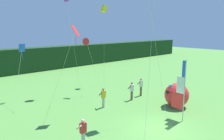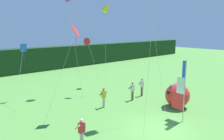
% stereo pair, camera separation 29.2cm
% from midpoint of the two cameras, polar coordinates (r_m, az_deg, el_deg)
% --- Properties ---
extents(ground_plane, '(120.00, 120.00, 0.00)m').
position_cam_midpoint_polar(ground_plane, '(15.40, 12.31, -14.90)').
color(ground_plane, '#518E3D').
extents(distant_treeline, '(80.00, 2.40, 3.67)m').
position_cam_midpoint_polar(distant_treeline, '(35.57, -22.62, 2.21)').
color(distant_treeline, '#193819').
rests_on(distant_treeline, ground).
extents(banner_flag, '(0.06, 1.03, 4.51)m').
position_cam_midpoint_polar(banner_flag, '(16.50, 17.92, -5.40)').
color(banner_flag, '#B7B7BC').
rests_on(banner_flag, ground).
extents(person_near_banner, '(0.55, 0.48, 1.79)m').
position_cam_midpoint_polar(person_near_banner, '(21.95, 8.17, -4.26)').
color(person_near_banner, brown).
rests_on(person_near_banner, ground).
extents(person_mid_field, '(0.55, 0.48, 1.65)m').
position_cam_midpoint_polar(person_mid_field, '(12.91, -7.25, -15.64)').
color(person_mid_field, '#B7B2A3').
rests_on(person_mid_field, ground).
extents(person_far_left, '(0.55, 0.48, 1.70)m').
position_cam_midpoint_polar(person_far_left, '(20.57, 5.75, -5.37)').
color(person_far_left, brown).
rests_on(person_far_left, ground).
extents(person_far_right, '(0.55, 0.48, 1.68)m').
position_cam_midpoint_polar(person_far_right, '(18.65, -1.72, -7.06)').
color(person_far_right, '#B7B2A3').
rests_on(person_far_right, ground).
extents(inflatable_balloon, '(2.07, 2.05, 2.05)m').
position_cam_midpoint_polar(inflatable_balloon, '(19.55, 17.05, -6.30)').
color(inflatable_balloon, red).
rests_on(inflatable_balloon, ground).
extents(kite_red_delta_3, '(0.81, 2.46, 5.71)m').
position_cam_midpoint_polar(kite_red_delta_3, '(22.13, -6.02, 7.37)').
color(kite_red_delta_3, brown).
rests_on(kite_red_delta_3, ground).
extents(kite_red_diamond_4, '(1.12, 3.67, 6.83)m').
position_cam_midpoint_polar(kite_red_diamond_4, '(16.36, -9.29, 8.93)').
color(kite_red_diamond_4, brown).
rests_on(kite_red_diamond_4, ground).
extents(kite_yellow_box_5, '(1.28, 1.24, 9.30)m').
position_cam_midpoint_polar(kite_yellow_box_5, '(26.41, -1.36, 15.55)').
color(kite_yellow_box_5, brown).
rests_on(kite_yellow_box_5, ground).
extents(kite_blue_diamond_6, '(2.46, 3.19, 5.24)m').
position_cam_midpoint_polar(kite_blue_diamond_6, '(21.78, -21.79, 4.67)').
color(kite_blue_diamond_6, brown).
rests_on(kite_blue_diamond_6, ground).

